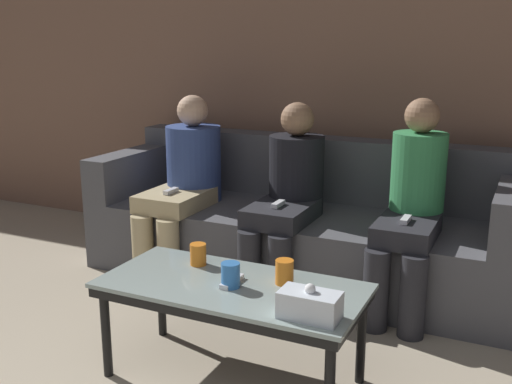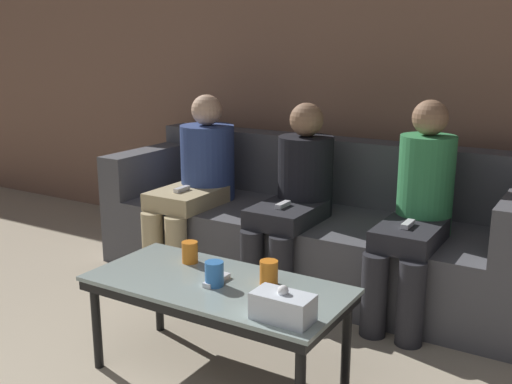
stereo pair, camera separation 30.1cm
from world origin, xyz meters
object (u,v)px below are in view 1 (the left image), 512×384
object	(u,v)px
tissue_box	(310,305)
game_remote	(232,281)
cup_far_center	(231,275)
couch	(302,226)
cup_near_left	(198,254)
cup_near_right	(284,272)
seated_person_mid_left	(289,192)
seated_person_left_end	(185,178)
seated_person_mid_right	(412,204)
coffee_table	(232,294)

from	to	relation	value
tissue_box	game_remote	size ratio (longest dim) A/B	1.47
tissue_box	cup_far_center	bearing A→B (deg)	161.84
couch	cup_near_left	bearing A→B (deg)	-93.07
cup_near_right	tissue_box	bearing A→B (deg)	-51.09
cup_near_left	cup_near_right	distance (m)	0.43
cup_far_center	cup_near_right	bearing A→B (deg)	34.22
couch	cup_far_center	xyz separation A→B (m)	(0.19, -1.30, 0.19)
couch	seated_person_mid_left	bearing A→B (deg)	-90.00
couch	seated_person_mid_left	world-z (taller)	seated_person_mid_left
tissue_box	seated_person_left_end	size ratio (longest dim) A/B	0.20
cup_near_left	tissue_box	bearing A→B (deg)	-24.41
seated_person_left_end	game_remote	bearing A→B (deg)	-50.24
couch	seated_person_mid_left	xyz separation A→B (m)	(0.00, -0.22, 0.27)
cup_near_left	cup_far_center	size ratio (longest dim) A/B	0.94
seated_person_left_end	seated_person_mid_right	world-z (taller)	seated_person_mid_right
coffee_table	cup_near_left	xyz separation A→B (m)	(-0.24, 0.13, 0.09)
cup_far_center	seated_person_left_end	world-z (taller)	seated_person_left_end
cup_near_right	seated_person_mid_right	world-z (taller)	seated_person_mid_right
cup_near_right	coffee_table	bearing A→B (deg)	-154.38
cup_near_left	cup_far_center	xyz separation A→B (m)	(0.25, -0.16, 0.00)
cup_far_center	game_remote	bearing A→B (deg)	109.23
couch	cup_near_right	xyz separation A→B (m)	(0.37, -1.17, 0.19)
couch	tissue_box	bearing A→B (deg)	-68.02
couch	seated_person_left_end	xyz separation A→B (m)	(-0.70, -0.21, 0.28)
coffee_table	seated_person_left_end	xyz separation A→B (m)	(-0.87, 1.05, 0.19)
cup_near_left	tissue_box	xyz separation A→B (m)	(0.64, -0.29, 0.00)
game_remote	seated_person_left_end	bearing A→B (deg)	129.76
game_remote	seated_person_mid_left	world-z (taller)	seated_person_mid_left
cup_near_right	seated_person_mid_left	bearing A→B (deg)	111.35
cup_far_center	seated_person_mid_right	bearing A→B (deg)	64.39
cup_far_center	tissue_box	xyz separation A→B (m)	(0.39, -0.13, -0.00)
coffee_table	seated_person_left_end	distance (m)	1.38
coffee_table	seated_person_mid_right	world-z (taller)	seated_person_mid_right
seated_person_mid_left	cup_near_left	bearing A→B (deg)	-93.82
cup_near_left	couch	bearing A→B (deg)	86.93
cup_near_left	game_remote	distance (m)	0.27
game_remote	seated_person_mid_right	distance (m)	1.17
cup_far_center	seated_person_left_end	size ratio (longest dim) A/B	0.09
cup_near_left	seated_person_left_end	bearing A→B (deg)	124.69
tissue_box	seated_person_left_end	bearing A→B (deg)	136.47
cup_near_left	cup_far_center	distance (m)	0.30
coffee_table	seated_person_mid_left	distance (m)	1.07
couch	seated_person_left_end	world-z (taller)	seated_person_left_end
seated_person_mid_left	tissue_box	bearing A→B (deg)	-64.43
tissue_box	seated_person_mid_left	size ratio (longest dim) A/B	0.21
seated_person_mid_left	cup_far_center	bearing A→B (deg)	-80.13
coffee_table	seated_person_mid_right	distance (m)	1.18
seated_person_left_end	seated_person_mid_right	xyz separation A→B (m)	(1.40, -0.01, 0.00)
cup_near_left	seated_person_left_end	xyz separation A→B (m)	(-0.64, 0.92, 0.10)
cup_near_left	seated_person_mid_right	distance (m)	1.19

